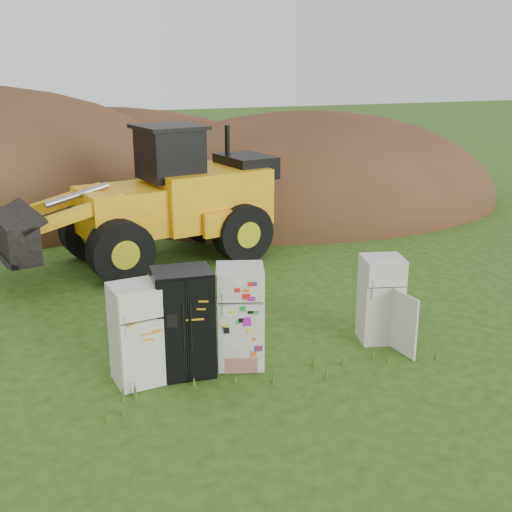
{
  "coord_description": "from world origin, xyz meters",
  "views": [
    {
      "loc": [
        -4.1,
        -10.03,
        5.35
      ],
      "look_at": [
        0.59,
        2.0,
        1.36
      ],
      "focal_mm": 45.0,
      "sensor_mm": 36.0,
      "label": 1
    }
  ],
  "objects_px": {
    "fridge_sticker": "(240,316)",
    "fridge_open_door": "(381,299)",
    "fridge_black_side": "(183,322)",
    "wheel_loader": "(139,197)",
    "fridge_leftmost": "(136,334)"
  },
  "relations": [
    {
      "from": "fridge_leftmost",
      "to": "fridge_open_door",
      "type": "bearing_deg",
      "value": -6.46
    },
    {
      "from": "fridge_leftmost",
      "to": "fridge_black_side",
      "type": "xyz_separation_m",
      "value": [
        0.83,
        0.02,
        0.08
      ]
    },
    {
      "from": "wheel_loader",
      "to": "fridge_open_door",
      "type": "bearing_deg",
      "value": -73.66
    },
    {
      "from": "wheel_loader",
      "to": "fridge_black_side",
      "type": "bearing_deg",
      "value": -105.95
    },
    {
      "from": "fridge_leftmost",
      "to": "fridge_sticker",
      "type": "distance_m",
      "value": 1.87
    },
    {
      "from": "fridge_sticker",
      "to": "fridge_open_door",
      "type": "height_order",
      "value": "fridge_sticker"
    },
    {
      "from": "fridge_sticker",
      "to": "fridge_open_door",
      "type": "bearing_deg",
      "value": 18.7
    },
    {
      "from": "fridge_black_side",
      "to": "wheel_loader",
      "type": "xyz_separation_m",
      "value": [
        0.6,
        6.55,
        0.88
      ]
    },
    {
      "from": "fridge_leftmost",
      "to": "fridge_sticker",
      "type": "bearing_deg",
      "value": -6.9
    },
    {
      "from": "fridge_open_door",
      "to": "wheel_loader",
      "type": "relative_size",
      "value": 0.22
    },
    {
      "from": "fridge_sticker",
      "to": "fridge_open_door",
      "type": "xyz_separation_m",
      "value": [
        2.93,
        0.01,
        -0.08
      ]
    },
    {
      "from": "fridge_sticker",
      "to": "wheel_loader",
      "type": "xyz_separation_m",
      "value": [
        -0.44,
        6.6,
        0.91
      ]
    },
    {
      "from": "wheel_loader",
      "to": "fridge_sticker",
      "type": "bearing_deg",
      "value": -96.92
    },
    {
      "from": "fridge_black_side",
      "to": "wheel_loader",
      "type": "relative_size",
      "value": 0.25
    },
    {
      "from": "fridge_black_side",
      "to": "wheel_loader",
      "type": "distance_m",
      "value": 6.64
    }
  ]
}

